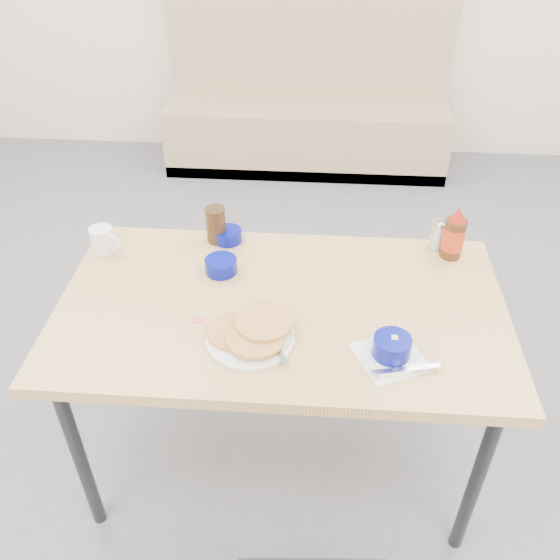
# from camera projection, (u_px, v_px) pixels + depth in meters

# --- Properties ---
(ground) EXTENTS (6.00, 6.00, 0.00)m
(ground) POSITION_uv_depth(u_px,v_px,m) (276.00, 511.00, 2.12)
(ground) COLOR slate
(ground) RESTS_ON ground
(booth_bench) EXTENTS (1.90, 0.56, 1.22)m
(booth_bench) POSITION_uv_depth(u_px,v_px,m) (307.00, 114.00, 4.10)
(booth_bench) COLOR tan
(booth_bench) RESTS_ON ground
(dining_table) EXTENTS (1.40, 0.80, 0.76)m
(dining_table) POSITION_uv_depth(u_px,v_px,m) (281.00, 319.00, 1.89)
(dining_table) COLOR #DBAF65
(dining_table) RESTS_ON ground
(pancake_plate) EXTENTS (0.26, 0.26, 0.05)m
(pancake_plate) POSITION_uv_depth(u_px,v_px,m) (251.00, 334.00, 1.71)
(pancake_plate) COLOR white
(pancake_plate) RESTS_ON dining_table
(coffee_mug) EXTENTS (0.11, 0.08, 0.09)m
(coffee_mug) POSITION_uv_depth(u_px,v_px,m) (103.00, 240.00, 2.05)
(coffee_mug) COLOR white
(coffee_mug) RESTS_ON dining_table
(grits_setting) EXTENTS (0.25, 0.23, 0.07)m
(grits_setting) POSITION_uv_depth(u_px,v_px,m) (392.00, 350.00, 1.65)
(grits_setting) COLOR white
(grits_setting) RESTS_ON dining_table
(creamer_bowl) EXTENTS (0.10, 0.10, 0.04)m
(creamer_bowl) POSITION_uv_depth(u_px,v_px,m) (228.00, 236.00, 2.12)
(creamer_bowl) COLOR #050D77
(creamer_bowl) RESTS_ON dining_table
(butter_bowl) EXTENTS (0.11, 0.11, 0.05)m
(butter_bowl) POSITION_uv_depth(u_px,v_px,m) (221.00, 266.00, 1.97)
(butter_bowl) COLOR #050D77
(butter_bowl) RESTS_ON dining_table
(amber_tumbler) EXTENTS (0.08, 0.08, 0.13)m
(amber_tumbler) POSITION_uv_depth(u_px,v_px,m) (216.00, 225.00, 2.09)
(amber_tumbler) COLOR #311F0F
(amber_tumbler) RESTS_ON dining_table
(condiment_caddy) EXTENTS (0.12, 0.09, 0.12)m
(condiment_caddy) POSITION_uv_depth(u_px,v_px,m) (445.00, 239.00, 2.06)
(condiment_caddy) COLOR silver
(condiment_caddy) RESTS_ON dining_table
(syrup_bottle) EXTENTS (0.07, 0.07, 0.19)m
(syrup_bottle) POSITION_uv_depth(u_px,v_px,m) (454.00, 236.00, 2.00)
(syrup_bottle) COLOR #47230F
(syrup_bottle) RESTS_ON dining_table
(sugar_wrapper) EXTENTS (0.04, 0.02, 0.00)m
(sugar_wrapper) POSITION_uv_depth(u_px,v_px,m) (197.00, 320.00, 1.79)
(sugar_wrapper) COLOR #DC4962
(sugar_wrapper) RESTS_ON dining_table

